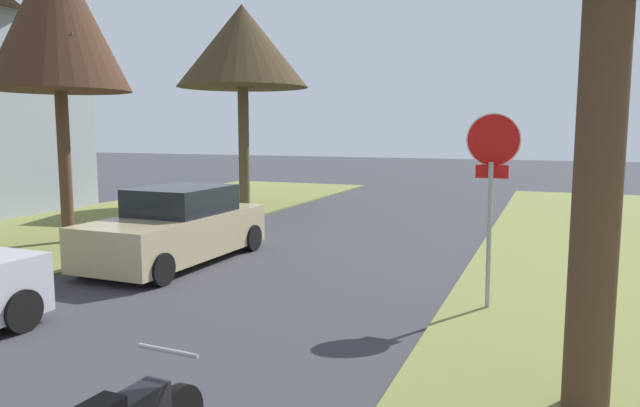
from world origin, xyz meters
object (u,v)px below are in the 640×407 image
street_tree_left_mid_b (57,17)px  street_tree_left_far (242,47)px  stop_sign_far (492,168)px  parked_sedan_tan (178,228)px

street_tree_left_mid_b → street_tree_left_far: size_ratio=1.01×
street_tree_left_mid_b → street_tree_left_far: 7.60m
stop_sign_far → street_tree_left_mid_b: 10.71m
parked_sedan_tan → street_tree_left_far: bearing=110.1°
stop_sign_far → street_tree_left_mid_b: size_ratio=0.42×
street_tree_left_mid_b → parked_sedan_tan: bearing=-10.3°
stop_sign_far → parked_sedan_tan: size_ratio=0.67×
street_tree_left_mid_b → stop_sign_far: bearing=-9.4°
street_tree_left_far → parked_sedan_tan: 10.05m
street_tree_left_mid_b → parked_sedan_tan: (3.68, -0.67, -4.66)m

